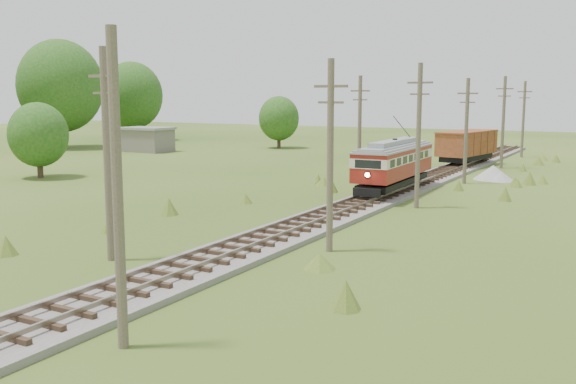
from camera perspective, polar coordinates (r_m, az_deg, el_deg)
The scene contains 17 objects.
railbed_main at distance 44.99m, azimuth 8.63°, elevation -0.26°, with size 3.60×96.00×0.57m.
streetcar at distance 46.31m, azimuth 9.43°, elevation 2.74°, with size 2.91×11.16×5.07m.
gondola at distance 66.77m, azimuth 15.63°, elevation 4.08°, with size 4.32×9.39×3.00m.
gravel_pile at distance 56.67m, azimuth 17.86°, elevation 1.61°, with size 3.36×3.57×1.22m.
utility_pole_r_1 at distance 17.90m, azimuth -14.92°, elevation -0.01°, with size 0.30×0.30×8.80m.
utility_pole_r_2 at distance 28.55m, azimuth 3.77°, elevation 3.38°, with size 1.60×0.30×8.60m.
utility_pole_r_3 at distance 40.67m, azimuth 11.52°, elevation 5.03°, with size 1.60×0.30×9.00m.
utility_pole_r_4 at distance 53.26m, azimuth 15.56°, elevation 5.34°, with size 1.60×0.30×8.40m.
utility_pole_r_5 at distance 65.87m, azimuth 18.59°, elevation 5.98°, with size 1.60×0.30×8.90m.
utility_pole_r_6 at distance 78.71m, azimuth 20.19°, elevation 6.16°, with size 1.60×0.30×8.70m.
utility_pole_l_a at distance 27.92m, azimuth -15.81°, elevation 3.38°, with size 1.60×0.30×9.00m.
utility_pole_l_b at distance 51.77m, azimuth 6.38°, elevation 5.63°, with size 1.60×0.30×8.60m.
tree_left_4 at distance 92.90m, azimuth -19.58°, elevation 8.87°, with size 11.34×11.34×14.61m.
tree_left_5 at distance 105.56m, azimuth -13.71°, elevation 8.34°, with size 9.66×9.66×12.44m.
tree_mid_a at distance 87.34m, azimuth -0.82°, elevation 6.56°, with size 5.46×5.46×7.03m.
tree_mid_c at distance 59.13m, azimuth -21.32°, elevation 4.76°, with size 5.04×5.04×6.49m.
shed at distance 83.87m, azimuth -12.46°, elevation 4.61°, with size 6.40×4.40×3.10m.
Camera 1 is at (15.43, -7.72, 6.96)m, focal length 40.00 mm.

